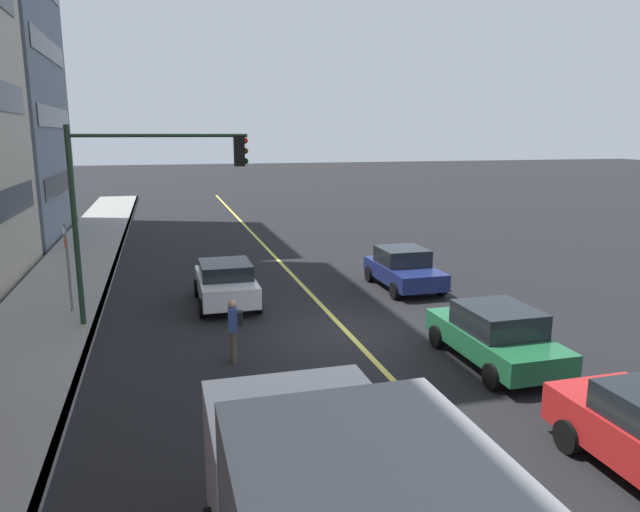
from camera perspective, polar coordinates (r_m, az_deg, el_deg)
ground at (r=16.85m, az=2.71°, el=-7.55°), size 200.00×200.00×0.00m
sidewalk_slab at (r=16.49m, az=-27.49°, el=-9.10°), size 80.00×3.29×0.15m
curb_edge at (r=16.22m, az=-22.03°, el=-8.95°), size 80.00×0.16×0.15m
lane_stripe_center at (r=16.85m, az=2.71°, el=-7.53°), size 80.00×0.16×0.01m
car_white at (r=19.64m, az=-9.24°, el=-2.58°), size 3.85×1.96×1.45m
car_navy at (r=21.67m, az=8.20°, el=-1.20°), size 3.89×1.96×1.48m
car_green at (r=15.10m, az=16.87°, el=-7.41°), size 4.12×1.95×1.47m
pedestrian_with_backpack at (r=14.67m, az=-8.48°, el=-6.79°), size 0.40×0.39×1.62m
traffic_light_mast at (r=17.59m, az=-16.93°, el=6.38°), size 0.28×5.07×5.87m
street_sign_post at (r=19.61m, az=-23.54°, el=-0.54°), size 0.60×0.08×2.92m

